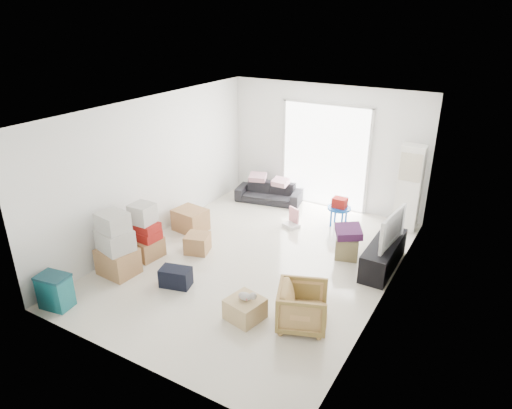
{
  "coord_description": "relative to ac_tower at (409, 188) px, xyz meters",
  "views": [
    {
      "loc": [
        3.55,
        -6.13,
        4.11
      ],
      "look_at": [
        -0.13,
        0.2,
        0.98
      ],
      "focal_mm": 32.0,
      "sensor_mm": 36.0,
      "label": 1
    }
  ],
  "objects": [
    {
      "name": "plush_bunny",
      "position": [
        -1.23,
        -4.16,
        -0.5
      ],
      "size": [
        0.27,
        0.15,
        0.14
      ],
      "rotation": [
        0.0,
        0.0,
        -0.05
      ],
      "color": "#B2ADA8",
      "rests_on": "wood_crate"
    },
    {
      "name": "storage_bins",
      "position": [
        -3.85,
        -5.35,
        -0.6
      ],
      "size": [
        0.51,
        0.4,
        0.54
      ],
      "rotation": [
        0.0,
        0.0,
        0.16
      ],
      "color": "#145D63",
      "rests_on": "room_shell"
    },
    {
      "name": "sofa",
      "position": [
        -3.07,
        -0.15,
        -0.58
      ],
      "size": [
        1.56,
        0.72,
        0.59
      ],
      "primitive_type": "imported",
      "rotation": [
        0.0,
        0.0,
        0.2
      ],
      "color": "#252429",
      "rests_on": "room_shell"
    },
    {
      "name": "toy_walker",
      "position": [
        -2.01,
        -1.08,
        -0.77
      ],
      "size": [
        0.37,
        0.35,
        0.39
      ],
      "rotation": [
        0.0,
        0.0,
        -0.41
      ],
      "color": "silver",
      "rests_on": "room_shell"
    },
    {
      "name": "television",
      "position": [
        0.05,
        -1.75,
        -0.33
      ],
      "size": [
        0.68,
        1.06,
        0.13
      ],
      "primitive_type": "imported",
      "rotation": [
        0.0,
        0.0,
        1.47
      ],
      "color": "black",
      "rests_on": "tv_console"
    },
    {
      "name": "pillow_right",
      "position": [
        -2.79,
        -0.13,
        -0.22
      ],
      "size": [
        0.39,
        0.31,
        0.13
      ],
      "primitive_type": "cube",
      "rotation": [
        0.0,
        0.0,
        -0.01
      ],
      "color": "#C58FA0",
      "rests_on": "sofa"
    },
    {
      "name": "pillow_left",
      "position": [
        -3.4,
        -0.1,
        -0.23
      ],
      "size": [
        0.46,
        0.41,
        0.12
      ],
      "primitive_type": "cube",
      "rotation": [
        0.0,
        0.0,
        0.32
      ],
      "color": "#C58FA0",
      "rests_on": "sofa"
    },
    {
      "name": "tv_console",
      "position": [
        0.05,
        -1.75,
        -0.64
      ],
      "size": [
        0.43,
        1.44,
        0.48
      ],
      "primitive_type": "cube",
      "color": "black",
      "rests_on": "room_shell"
    },
    {
      "name": "box_stack_b",
      "position": [
        -3.75,
        -3.52,
        -0.43
      ],
      "size": [
        0.58,
        0.55,
        1.02
      ],
      "rotation": [
        0.0,
        0.0,
        -0.08
      ],
      "color": "#A67D4B",
      "rests_on": "room_shell"
    },
    {
      "name": "duffel_bag",
      "position": [
        -2.67,
        -4.0,
        -0.72
      ],
      "size": [
        0.55,
        0.41,
        0.31
      ],
      "primitive_type": "cube",
      "rotation": [
        0.0,
        0.0,
        0.26
      ],
      "color": "black",
      "rests_on": "room_shell"
    },
    {
      "name": "room_shell",
      "position": [
        -1.95,
        -2.65,
        0.48
      ],
      "size": [
        4.98,
        6.48,
        3.18
      ],
      "color": "beige",
      "rests_on": "ground"
    },
    {
      "name": "wood_crate",
      "position": [
        -1.27,
        -4.16,
        -0.72
      ],
      "size": [
        0.56,
        0.56,
        0.31
      ],
      "primitive_type": "cube",
      "rotation": [
        0.0,
        0.0,
        -0.21
      ],
      "color": "#E1C582",
      "rests_on": "room_shell"
    },
    {
      "name": "armchair",
      "position": [
        -0.48,
        -3.91,
        -0.53
      ],
      "size": [
        0.83,
        0.86,
        0.69
      ],
      "primitive_type": "imported",
      "rotation": [
        0.0,
        0.0,
        1.94
      ],
      "color": "tan",
      "rests_on": "room_shell"
    },
    {
      "name": "ac_tower",
      "position": [
        0.0,
        0.0,
        0.0
      ],
      "size": [
        0.45,
        0.3,
        1.75
      ],
      "primitive_type": "cube",
      "color": "white",
      "rests_on": "room_shell"
    },
    {
      "name": "ottoman",
      "position": [
        -0.61,
        -1.72,
        -0.67
      ],
      "size": [
        0.49,
        0.49,
        0.4
      ],
      "primitive_type": "cube",
      "rotation": [
        0.0,
        0.0,
        0.28
      ],
      "color": "olive",
      "rests_on": "room_shell"
    },
    {
      "name": "sliding_door",
      "position": [
        -1.95,
        0.33,
        0.37
      ],
      "size": [
        2.1,
        0.04,
        2.33
      ],
      "color": "white",
      "rests_on": "room_shell"
    },
    {
      "name": "box_stack_a",
      "position": [
        -3.75,
        -4.19,
        -0.38
      ],
      "size": [
        0.65,
        0.58,
        1.11
      ],
      "rotation": [
        0.0,
        0.0,
        -0.12
      ],
      "color": "#A67D4B",
      "rests_on": "room_shell"
    },
    {
      "name": "box_stack_c",
      "position": [
        -3.72,
        -2.25,
        -0.65
      ],
      "size": [
        0.67,
        0.57,
        0.44
      ],
      "rotation": [
        0.0,
        0.0,
        -0.06
      ],
      "color": "#A67D4B",
      "rests_on": "room_shell"
    },
    {
      "name": "kids_table",
      "position": [
        -1.21,
        -0.57,
        -0.44
      ],
      "size": [
        0.48,
        0.48,
        0.61
      ],
      "rotation": [
        0.0,
        0.0,
        0.19
      ],
      "color": "#0C4DB8",
      "rests_on": "room_shell"
    },
    {
      "name": "loose_box",
      "position": [
        -3.05,
        -2.92,
        -0.7
      ],
      "size": [
        0.52,
        0.52,
        0.34
      ],
      "primitive_type": "cube",
      "rotation": [
        0.0,
        0.0,
        0.31
      ],
      "color": "#A67D4B",
      "rests_on": "room_shell"
    },
    {
      "name": "blanket",
      "position": [
        -0.61,
        -1.72,
        -0.4
      ],
      "size": [
        0.6,
        0.6,
        0.14
      ],
      "primitive_type": "cube",
      "rotation": [
        0.0,
        0.0,
        0.49
      ],
      "color": "#461D4A",
      "rests_on": "ottoman"
    }
  ]
}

